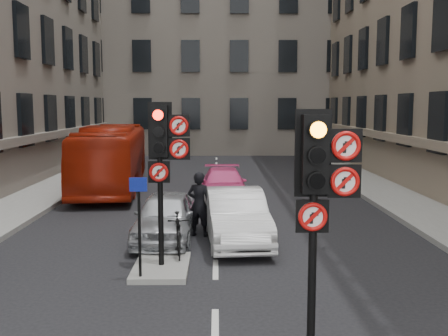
{
  "coord_description": "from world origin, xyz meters",
  "views": [
    {
      "loc": [
        0.03,
        -6.27,
        3.64
      ],
      "look_at": [
        0.15,
        2.28,
        2.6
      ],
      "focal_mm": 42.0,
      "sensor_mm": 36.0,
      "label": 1
    }
  ],
  "objects_px": {
    "bus_red": "(112,157)",
    "car_silver": "(166,216)",
    "signal_far": "(164,148)",
    "signal_near": "(320,180)",
    "motorcycle": "(178,235)",
    "info_sign": "(139,213)",
    "car_white": "(236,216)",
    "car_pink": "(224,185)",
    "motorcyclist": "(199,204)"
  },
  "relations": [
    {
      "from": "bus_red",
      "to": "car_silver",
      "type": "bearing_deg",
      "value": -75.01
    },
    {
      "from": "signal_far",
      "to": "signal_near",
      "type": "bearing_deg",
      "value": -56.98
    },
    {
      "from": "signal_near",
      "to": "motorcycle",
      "type": "height_order",
      "value": "signal_near"
    },
    {
      "from": "motorcycle",
      "to": "info_sign",
      "type": "distance_m",
      "value": 2.14
    },
    {
      "from": "car_silver",
      "to": "bus_red",
      "type": "xyz_separation_m",
      "value": [
        -3.16,
        8.72,
        0.72
      ]
    },
    {
      "from": "car_white",
      "to": "bus_red",
      "type": "xyz_separation_m",
      "value": [
        -5.03,
        8.94,
        0.68
      ]
    },
    {
      "from": "signal_far",
      "to": "bus_red",
      "type": "xyz_separation_m",
      "value": [
        -3.39,
        11.28,
        -1.33
      ]
    },
    {
      "from": "car_white",
      "to": "car_pink",
      "type": "height_order",
      "value": "car_white"
    },
    {
      "from": "car_white",
      "to": "bus_red",
      "type": "relative_size",
      "value": 0.43
    },
    {
      "from": "car_pink",
      "to": "motorcycle",
      "type": "bearing_deg",
      "value": -100.59
    },
    {
      "from": "signal_near",
      "to": "info_sign",
      "type": "height_order",
      "value": "signal_near"
    },
    {
      "from": "bus_red",
      "to": "motorcyclist",
      "type": "distance_m",
      "value": 9.23
    },
    {
      "from": "car_silver",
      "to": "info_sign",
      "type": "height_order",
      "value": "info_sign"
    },
    {
      "from": "signal_near",
      "to": "info_sign",
      "type": "xyz_separation_m",
      "value": [
        -3.04,
        3.19,
        -1.13
      ]
    },
    {
      "from": "signal_far",
      "to": "car_silver",
      "type": "bearing_deg",
      "value": 95.15
    },
    {
      "from": "car_silver",
      "to": "car_white",
      "type": "xyz_separation_m",
      "value": [
        1.87,
        -0.23,
        0.05
      ]
    },
    {
      "from": "car_pink",
      "to": "signal_near",
      "type": "bearing_deg",
      "value": -85.97
    },
    {
      "from": "car_pink",
      "to": "motorcycle",
      "type": "relative_size",
      "value": 2.38
    },
    {
      "from": "info_sign",
      "to": "motorcycle",
      "type": "bearing_deg",
      "value": 67.21
    },
    {
      "from": "signal_far",
      "to": "car_white",
      "type": "distance_m",
      "value": 3.49
    },
    {
      "from": "motorcycle",
      "to": "bus_red",
      "type": "bearing_deg",
      "value": 102.67
    },
    {
      "from": "car_silver",
      "to": "motorcycle",
      "type": "relative_size",
      "value": 2.19
    },
    {
      "from": "motorcycle",
      "to": "motorcyclist",
      "type": "distance_m",
      "value": 2.07
    },
    {
      "from": "bus_red",
      "to": "signal_near",
      "type": "bearing_deg",
      "value": -73.51
    },
    {
      "from": "car_white",
      "to": "bus_red",
      "type": "distance_m",
      "value": 10.28
    },
    {
      "from": "bus_red",
      "to": "info_sign",
      "type": "bearing_deg",
      "value": -81.19
    },
    {
      "from": "car_silver",
      "to": "car_white",
      "type": "height_order",
      "value": "car_white"
    },
    {
      "from": "motorcycle",
      "to": "info_sign",
      "type": "height_order",
      "value": "info_sign"
    },
    {
      "from": "signal_far",
      "to": "car_pink",
      "type": "relative_size",
      "value": 0.86
    },
    {
      "from": "car_silver",
      "to": "bus_red",
      "type": "height_order",
      "value": "bus_red"
    },
    {
      "from": "motorcyclist",
      "to": "info_sign",
      "type": "relative_size",
      "value": 0.88
    },
    {
      "from": "signal_near",
      "to": "info_sign",
      "type": "relative_size",
      "value": 1.73
    },
    {
      "from": "car_silver",
      "to": "car_white",
      "type": "distance_m",
      "value": 1.89
    },
    {
      "from": "signal_near",
      "to": "car_silver",
      "type": "distance_m",
      "value": 7.4
    },
    {
      "from": "car_pink",
      "to": "signal_far",
      "type": "bearing_deg",
      "value": -100.9
    },
    {
      "from": "signal_near",
      "to": "car_silver",
      "type": "bearing_deg",
      "value": 113.33
    },
    {
      "from": "car_pink",
      "to": "info_sign",
      "type": "height_order",
      "value": "info_sign"
    },
    {
      "from": "car_white",
      "to": "info_sign",
      "type": "distance_m",
      "value": 3.85
    },
    {
      "from": "signal_far",
      "to": "bus_red",
      "type": "relative_size",
      "value": 0.36
    },
    {
      "from": "signal_far",
      "to": "car_white",
      "type": "bearing_deg",
      "value": 54.87
    },
    {
      "from": "motorcycle",
      "to": "info_sign",
      "type": "xyz_separation_m",
      "value": [
        -0.64,
        -1.82,
        0.93
      ]
    },
    {
      "from": "bus_red",
      "to": "motorcycle",
      "type": "xyz_separation_m",
      "value": [
        3.59,
        -10.27,
        -0.85
      ]
    },
    {
      "from": "bus_red",
      "to": "signal_far",
      "type": "bearing_deg",
      "value": -78.2
    },
    {
      "from": "info_sign",
      "to": "signal_far",
      "type": "bearing_deg",
      "value": 58.45
    },
    {
      "from": "car_silver",
      "to": "motorcycle",
      "type": "height_order",
      "value": "car_silver"
    },
    {
      "from": "car_silver",
      "to": "motorcycle",
      "type": "xyz_separation_m",
      "value": [
        0.44,
        -1.56,
        -0.13
      ]
    },
    {
      "from": "signal_far",
      "to": "info_sign",
      "type": "height_order",
      "value": "signal_far"
    },
    {
      "from": "signal_far",
      "to": "car_silver",
      "type": "xyz_separation_m",
      "value": [
        -0.23,
        2.56,
        -2.05
      ]
    },
    {
      "from": "motorcycle",
      "to": "info_sign",
      "type": "bearing_deg",
      "value": -116.13
    },
    {
      "from": "signal_near",
      "to": "car_pink",
      "type": "bearing_deg",
      "value": 95.49
    }
  ]
}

